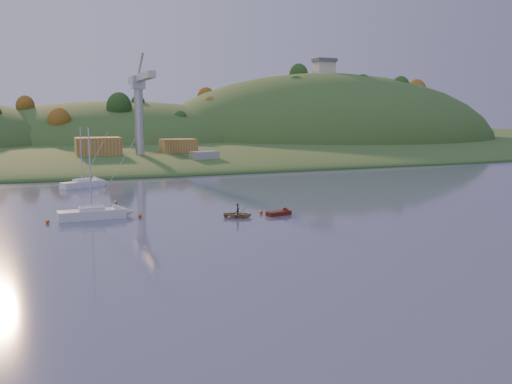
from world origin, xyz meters
name	(u,v)px	position (x,y,z in m)	size (l,w,h in m)	color
ground	(463,335)	(0.00, 0.00, 0.00)	(500.00, 500.00, 0.00)	#3C4062
far_shore	(90,144)	(0.00, 230.00, 0.00)	(620.00, 220.00, 1.50)	#315020
shore_slope	(110,154)	(0.00, 165.00, 0.00)	(640.00, 150.00, 7.00)	#315020
hill_center	(120,146)	(10.00, 210.00, 0.00)	(140.00, 120.00, 36.00)	#315020
hill_right	(323,144)	(95.00, 195.00, 0.00)	(150.00, 130.00, 60.00)	#315020
hilltop_house	(324,66)	(95.00, 195.00, 33.40)	(9.00, 7.00, 6.45)	beige
hillside_trees	(102,150)	(0.00, 185.00, 0.00)	(280.00, 50.00, 32.00)	#1C4016
wharf	(150,160)	(5.00, 122.00, 1.20)	(42.00, 16.00, 2.40)	slate
shed_west	(98,147)	(-8.00, 123.00, 4.80)	(11.00, 8.00, 4.80)	#996333
shed_east	(178,146)	(13.00, 124.00, 4.40)	(9.00, 7.00, 4.00)	#996333
dock_crane	(140,97)	(2.00, 118.39, 17.17)	(3.20, 28.00, 20.30)	#B7B7BC
sailboat_near	(92,213)	(-17.08, 47.84, 0.74)	(8.40, 2.86, 11.52)	silver
sailboat_far	(83,183)	(-15.49, 80.66, 0.72)	(8.11, 5.65, 10.94)	white
canoe	(238,215)	(0.50, 41.89, 0.38)	(2.63, 3.68, 0.76)	#90774F
paddler	(238,211)	(0.50, 41.89, 0.78)	(0.57, 0.37, 1.56)	black
red_tender	(283,213)	(6.76, 41.54, 0.27)	(4.04, 2.04, 1.31)	#53180B
work_vessel	(205,162)	(15.56, 108.00, 1.44)	(16.61, 9.73, 4.03)	#4F5668
buoy_1	(261,212)	(4.18, 43.04, 0.25)	(0.50, 0.50, 0.50)	#DE490B
buoy_2	(47,222)	(-22.43, 46.45, 0.25)	(0.50, 0.50, 0.50)	#DE490B
buoy_3	(116,203)	(-12.65, 58.46, 0.25)	(0.50, 0.50, 0.50)	#DE490B
buoy_4	(140,216)	(-11.26, 46.32, 0.25)	(0.50, 0.50, 0.50)	#DE490B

